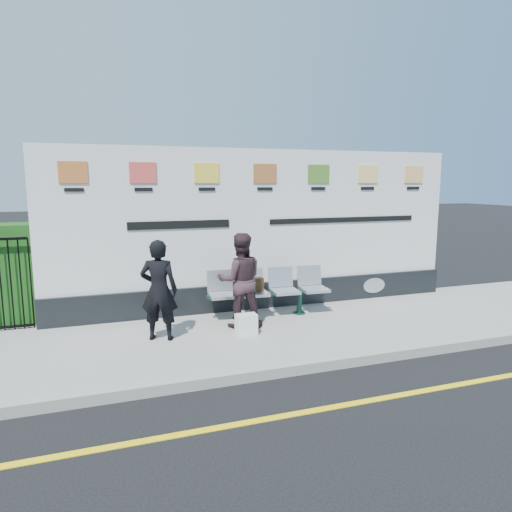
{
  "coord_description": "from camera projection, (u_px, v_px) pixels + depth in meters",
  "views": [
    {
      "loc": [
        -2.45,
        -4.25,
        2.51
      ],
      "look_at": [
        0.09,
        3.1,
        1.25
      ],
      "focal_mm": 32.0,
      "sensor_mm": 36.0,
      "label": 1
    }
  ],
  "objects": [
    {
      "name": "pavement",
      "position": [
        263.0,
        333.0,
        7.48
      ],
      "size": [
        14.0,
        3.0,
        0.12
      ],
      "primitive_type": "cube",
      "color": "gray",
      "rests_on": "ground"
    },
    {
      "name": "handbag_brown",
      "position": [
        254.0,
        285.0,
        8.08
      ],
      "size": [
        0.33,
        0.17,
        0.25
      ],
      "primitive_type": "cube",
      "rotation": [
        0.0,
        0.0,
        0.11
      ],
      "color": "#31200D",
      "rests_on": "bench"
    },
    {
      "name": "carrier_bag_white",
      "position": [
        246.0,
        324.0,
        7.22
      ],
      "size": [
        0.33,
        0.2,
        0.33
      ],
      "primitive_type": "cube",
      "color": "white",
      "rests_on": "pavement"
    },
    {
      "name": "woman_left",
      "position": [
        159.0,
        290.0,
        6.91
      ],
      "size": [
        0.66,
        0.55,
        1.55
      ],
      "primitive_type": "imported",
      "rotation": [
        0.0,
        0.0,
        2.77
      ],
      "color": "black",
      "rests_on": "pavement"
    },
    {
      "name": "kerb",
      "position": [
        301.0,
        367.0,
        6.08
      ],
      "size": [
        14.0,
        0.18,
        0.14
      ],
      "primitive_type": "cube",
      "color": "gray",
      "rests_on": "ground"
    },
    {
      "name": "bench",
      "position": [
        270.0,
        303.0,
        8.21
      ],
      "size": [
        2.21,
        0.71,
        0.47
      ],
      "primitive_type": null,
      "rotation": [
        0.0,
        0.0,
        -0.07
      ],
      "color": "#B2B5BC",
      "rests_on": "pavement"
    },
    {
      "name": "yellow_line",
      "position": [
        338.0,
        406.0,
        5.16
      ],
      "size": [
        14.0,
        0.1,
        0.01
      ],
      "primitive_type": "cube",
      "color": "yellow",
      "rests_on": "ground"
    },
    {
      "name": "ground",
      "position": [
        338.0,
        407.0,
        5.16
      ],
      "size": [
        80.0,
        80.0,
        0.0
      ],
      "primitive_type": "plane",
      "color": "black"
    },
    {
      "name": "woman_right",
      "position": [
        240.0,
        280.0,
        7.53
      ],
      "size": [
        0.85,
        0.7,
        1.58
      ],
      "primitive_type": "imported",
      "rotation": [
        0.0,
        0.0,
        2.99
      ],
      "color": "#35232A",
      "rests_on": "pavement"
    },
    {
      "name": "billboard",
      "position": [
        263.0,
        240.0,
        8.68
      ],
      "size": [
        8.0,
        0.3,
        3.0
      ],
      "color": "black",
      "rests_on": "pavement"
    }
  ]
}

